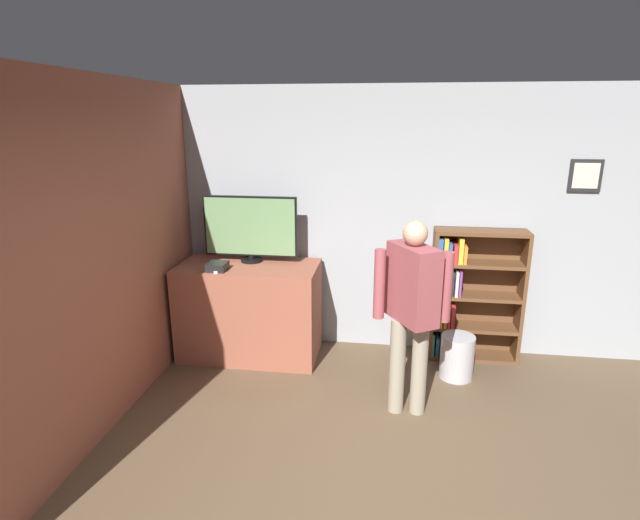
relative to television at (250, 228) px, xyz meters
The scene contains 9 objects.
wall_back 1.61m from the television, 11.11° to the left, with size 6.64×0.09×2.70m.
wall_side_brick 1.34m from the television, 125.50° to the right, with size 0.06×4.34×2.70m.
tv_ledge 0.84m from the television, 90.00° to the right, with size 1.39×0.71×0.97m.
television is the anchor object (origin of this frame).
game_console 0.52m from the television, 124.91° to the right, with size 0.18×0.20×0.08m.
remote_loose 0.57m from the television, 121.50° to the right, with size 0.08×0.14×0.02m.
bookshelf 2.27m from the television, ahead, with size 0.89×0.28×1.34m.
person 1.89m from the television, 31.76° to the right, with size 0.61×0.51×1.63m.
waste_bin 2.36m from the television, ahead, with size 0.31×0.31×0.42m.
Camera 1 is at (-0.19, -2.29, 2.39)m, focal length 28.00 mm.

